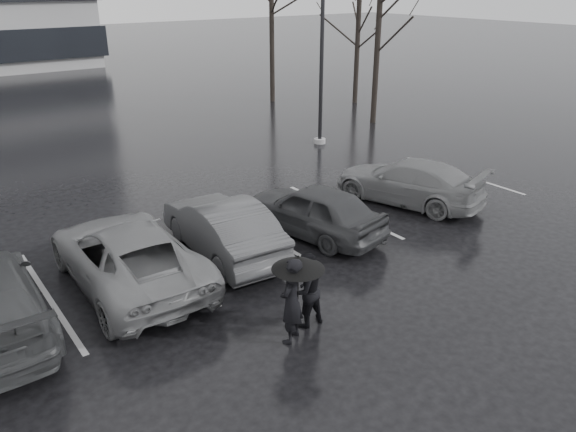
{
  "coord_description": "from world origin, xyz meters",
  "views": [
    {
      "loc": [
        -7.03,
        -9.0,
        6.35
      ],
      "look_at": [
        0.32,
        1.0,
        1.1
      ],
      "focal_mm": 35.0,
      "sensor_mm": 36.0,
      "label": 1
    }
  ],
  "objects_px": {
    "car_east": "(408,181)",
    "tree_ne": "(358,37)",
    "lamp_post": "(322,43)",
    "car_main": "(313,210)",
    "pedestrian_left": "(291,301)",
    "car_west_a": "(222,227)",
    "pedestrian_right": "(306,290)",
    "car_west_b": "(128,254)",
    "tree_east": "(378,35)",
    "tree_north": "(272,22)"
  },
  "relations": [
    {
      "from": "car_west_b",
      "to": "pedestrian_left",
      "type": "relative_size",
      "value": 3.01
    },
    {
      "from": "car_west_b",
      "to": "car_main",
      "type": "bearing_deg",
      "value": 177.04
    },
    {
      "from": "car_west_b",
      "to": "car_east",
      "type": "height_order",
      "value": "car_west_b"
    },
    {
      "from": "tree_north",
      "to": "car_west_a",
      "type": "bearing_deg",
      "value": -128.56
    },
    {
      "from": "car_east",
      "to": "tree_ne",
      "type": "bearing_deg",
      "value": -143.55
    },
    {
      "from": "car_east",
      "to": "pedestrian_left",
      "type": "bearing_deg",
      "value": 10.11
    },
    {
      "from": "car_east",
      "to": "lamp_post",
      "type": "bearing_deg",
      "value": -124.2
    },
    {
      "from": "car_west_a",
      "to": "pedestrian_right",
      "type": "xyz_separation_m",
      "value": [
        -0.26,
        -3.67,
        0.05
      ]
    },
    {
      "from": "car_main",
      "to": "tree_north",
      "type": "bearing_deg",
      "value": -133.19
    },
    {
      "from": "car_east",
      "to": "tree_north",
      "type": "distance_m",
      "value": 16.53
    },
    {
      "from": "car_east",
      "to": "tree_east",
      "type": "relative_size",
      "value": 0.58
    },
    {
      "from": "car_main",
      "to": "car_east",
      "type": "distance_m",
      "value": 3.81
    },
    {
      "from": "pedestrian_left",
      "to": "pedestrian_right",
      "type": "xyz_separation_m",
      "value": [
        0.55,
        0.27,
        -0.09
      ]
    },
    {
      "from": "car_east",
      "to": "tree_east",
      "type": "height_order",
      "value": "tree_east"
    },
    {
      "from": "car_main",
      "to": "tree_ne",
      "type": "bearing_deg",
      "value": -148.03
    },
    {
      "from": "car_main",
      "to": "pedestrian_left",
      "type": "height_order",
      "value": "pedestrian_left"
    },
    {
      "from": "pedestrian_left",
      "to": "lamp_post",
      "type": "relative_size",
      "value": 0.19
    },
    {
      "from": "car_west_a",
      "to": "pedestrian_left",
      "type": "bearing_deg",
      "value": 82.68
    },
    {
      "from": "car_west_b",
      "to": "tree_east",
      "type": "bearing_deg",
      "value": -151.44
    },
    {
      "from": "pedestrian_right",
      "to": "car_main",
      "type": "bearing_deg",
      "value": -129.78
    },
    {
      "from": "pedestrian_right",
      "to": "tree_east",
      "type": "distance_m",
      "value": 17.78
    },
    {
      "from": "car_west_a",
      "to": "car_east",
      "type": "height_order",
      "value": "car_west_a"
    },
    {
      "from": "car_west_b",
      "to": "tree_east",
      "type": "relative_size",
      "value": 0.65
    },
    {
      "from": "pedestrian_left",
      "to": "tree_east",
      "type": "bearing_deg",
      "value": -170.37
    },
    {
      "from": "car_west_a",
      "to": "pedestrian_left",
      "type": "xyz_separation_m",
      "value": [
        -0.81,
        -3.94,
        0.14
      ]
    },
    {
      "from": "tree_east",
      "to": "tree_north",
      "type": "bearing_deg",
      "value": 98.13
    },
    {
      "from": "car_east",
      "to": "car_main",
      "type": "bearing_deg",
      "value": -15.13
    },
    {
      "from": "tree_east",
      "to": "tree_north",
      "type": "xyz_separation_m",
      "value": [
        -1.0,
        7.0,
        0.25
      ]
    },
    {
      "from": "car_main",
      "to": "car_east",
      "type": "xyz_separation_m",
      "value": [
        3.81,
        0.12,
        -0.03
      ]
    },
    {
      "from": "car_main",
      "to": "tree_ne",
      "type": "relative_size",
      "value": 0.59
    },
    {
      "from": "car_west_b",
      "to": "tree_north",
      "type": "distance_m",
      "value": 20.98
    },
    {
      "from": "car_west_b",
      "to": "car_east",
      "type": "bearing_deg",
      "value": 179.63
    },
    {
      "from": "tree_ne",
      "to": "tree_north",
      "type": "bearing_deg",
      "value": 139.4
    },
    {
      "from": "car_west_b",
      "to": "tree_north",
      "type": "xyz_separation_m",
      "value": [
        14.31,
        14.93,
        3.53
      ]
    },
    {
      "from": "tree_ne",
      "to": "tree_north",
      "type": "height_order",
      "value": "tree_north"
    },
    {
      "from": "car_main",
      "to": "tree_north",
      "type": "height_order",
      "value": "tree_north"
    },
    {
      "from": "lamp_post",
      "to": "tree_ne",
      "type": "relative_size",
      "value": 1.26
    },
    {
      "from": "car_west_a",
      "to": "tree_ne",
      "type": "relative_size",
      "value": 0.62
    },
    {
      "from": "pedestrian_right",
      "to": "tree_east",
      "type": "height_order",
      "value": "tree_east"
    },
    {
      "from": "tree_east",
      "to": "tree_ne",
      "type": "distance_m",
      "value": 4.74
    },
    {
      "from": "car_main",
      "to": "tree_east",
      "type": "height_order",
      "value": "tree_east"
    },
    {
      "from": "car_east",
      "to": "tree_ne",
      "type": "height_order",
      "value": "tree_ne"
    },
    {
      "from": "pedestrian_right",
      "to": "tree_east",
      "type": "relative_size",
      "value": 0.19
    },
    {
      "from": "lamp_post",
      "to": "tree_ne",
      "type": "distance_m",
      "value": 8.78
    },
    {
      "from": "car_east",
      "to": "tree_east",
      "type": "distance_m",
      "value": 10.97
    },
    {
      "from": "car_west_b",
      "to": "car_west_a",
      "type": "bearing_deg",
      "value": -177.84
    },
    {
      "from": "car_west_b",
      "to": "tree_ne",
      "type": "height_order",
      "value": "tree_ne"
    },
    {
      "from": "lamp_post",
      "to": "tree_north",
      "type": "distance_m",
      "value": 9.05
    },
    {
      "from": "car_main",
      "to": "tree_east",
      "type": "distance_m",
      "value": 13.65
    },
    {
      "from": "pedestrian_right",
      "to": "car_east",
      "type": "bearing_deg",
      "value": -152.06
    }
  ]
}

